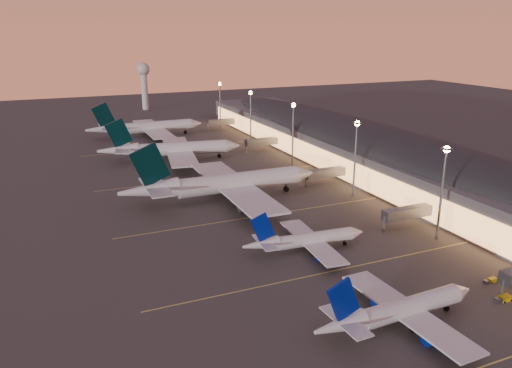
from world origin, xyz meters
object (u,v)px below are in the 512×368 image
object	(u,v)px
airliner_wide_far	(146,128)
radar_tower	(144,78)
airliner_narrow_north	(305,240)
airliner_wide_mid	(171,149)
airliner_narrow_south	(398,311)
baggage_tug_a	(503,299)
airliner_wide_near	(223,184)
baggage_tug_b	(491,280)

from	to	relation	value
airliner_wide_far	radar_tower	distance (m)	97.78
airliner_narrow_north	airliner_wide_mid	size ratio (longest dim) A/B	0.55
airliner_narrow_south	airliner_wide_far	world-z (taller)	airliner_wide_far
airliner_wide_mid	radar_tower	xyz separation A→B (m)	(19.10, 148.27, 16.87)
radar_tower	baggage_tug_a	xyz separation A→B (m)	(15.74, -290.81, -21.35)
airliner_wide_mid	radar_tower	world-z (taller)	radar_tower
radar_tower	airliner_wide_near	bearing A→B (deg)	-94.50
airliner_narrow_south	baggage_tug_b	world-z (taller)	airliner_narrow_south
airliner_wide_near	baggage_tug_b	world-z (taller)	airliner_wide_near
airliner_wide_mid	airliner_wide_far	size ratio (longest dim) A/B	1.00
airliner_wide_far	baggage_tug_b	distance (m)	193.26
airliner_wide_mid	baggage_tug_a	xyz separation A→B (m)	(34.84, -142.54, -4.48)
airliner_narrow_north	airliner_narrow_south	bearing A→B (deg)	-85.63
airliner_wide_near	airliner_wide_far	distance (m)	112.03
airliner_narrow_north	airliner_wide_far	world-z (taller)	airliner_wide_far
baggage_tug_a	airliner_wide_near	bearing A→B (deg)	111.86
airliner_narrow_north	baggage_tug_a	world-z (taller)	airliner_narrow_north
baggage_tug_a	baggage_tug_b	world-z (taller)	baggage_tug_a
airliner_wide_near	airliner_wide_far	bearing A→B (deg)	91.73
airliner_wide_far	baggage_tug_b	xyz separation A→B (m)	(38.63, -189.31, -4.59)
airliner_wide_near	radar_tower	distance (m)	207.76
radar_tower	baggage_tug_b	size ratio (longest dim) A/B	10.09
baggage_tug_a	airliner_narrow_north	bearing A→B (deg)	125.75
airliner_narrow_north	airliner_wide_far	size ratio (longest dim) A/B	0.55
airliner_narrow_south	radar_tower	size ratio (longest dim) A/B	1.14
baggage_tug_a	airliner_wide_mid	bearing A→B (deg)	104.82
airliner_wide_near	airliner_wide_far	xyz separation A→B (m)	(-2.48, 112.00, -0.55)
airliner_wide_mid	airliner_narrow_south	bearing A→B (deg)	-77.29
airliner_wide_near	airliner_narrow_south	bearing A→B (deg)	-85.82
airliner_narrow_south	airliner_wide_near	xyz separation A→B (m)	(-5.40, 82.99, 2.15)
baggage_tug_a	airliner_wide_far	bearing A→B (deg)	101.04
airliner_narrow_north	radar_tower	world-z (taller)	radar_tower
airliner_wide_mid	baggage_tug_a	bearing A→B (deg)	-66.89
radar_tower	baggage_tug_a	world-z (taller)	radar_tower
radar_tower	baggage_tug_a	distance (m)	292.01
airliner_narrow_north	airliner_wide_mid	world-z (taller)	airliner_wide_mid
airliner_narrow_north	airliner_wide_mid	bearing A→B (deg)	99.30
airliner_wide_near	baggage_tug_a	xyz separation A→B (m)	(31.99, -84.33, -5.05)
airliner_narrow_south	airliner_wide_near	world-z (taller)	airliner_wide_near
baggage_tug_a	baggage_tug_b	bearing A→B (deg)	60.48
airliner_narrow_south	baggage_tug_a	size ratio (longest dim) A/B	9.53
baggage_tug_b	baggage_tug_a	bearing A→B (deg)	-118.58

